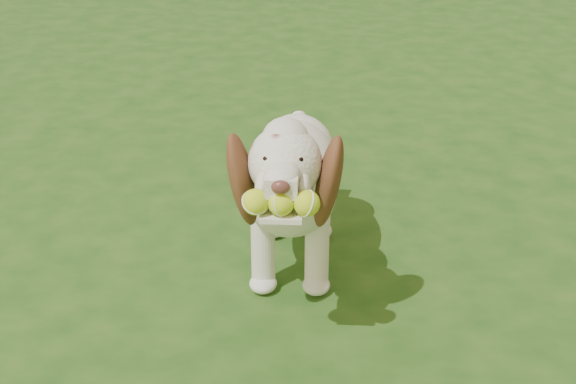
# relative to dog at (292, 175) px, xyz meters

# --- Properties ---
(ground) EXTENTS (80.00, 80.00, 0.00)m
(ground) POSITION_rel_dog_xyz_m (-0.31, 0.56, -0.44)
(ground) COLOR #1C4513
(ground) RESTS_ON ground
(dog) EXTENTS (0.45, 1.26, 0.82)m
(dog) POSITION_rel_dog_xyz_m (0.00, 0.00, 0.00)
(dog) COLOR white
(dog) RESTS_ON ground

